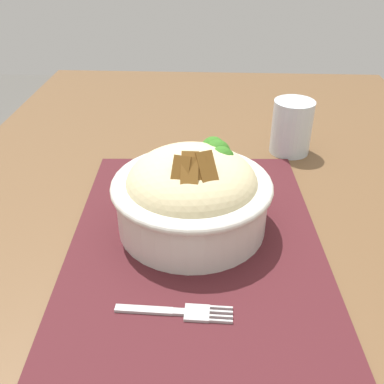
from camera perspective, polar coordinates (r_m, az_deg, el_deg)
table at (r=0.62m, az=2.89°, el=-9.24°), size 1.39×0.86×0.74m
placemat at (r=0.56m, az=0.50°, el=-6.50°), size 0.46×0.34×0.00m
bowl at (r=0.56m, az=0.08°, el=0.17°), size 0.23×0.23×0.13m
fork at (r=0.47m, az=-1.67°, el=-15.48°), size 0.02×0.12×0.00m
drinking_glass at (r=0.78m, az=12.92°, el=7.91°), size 0.07×0.07×0.09m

